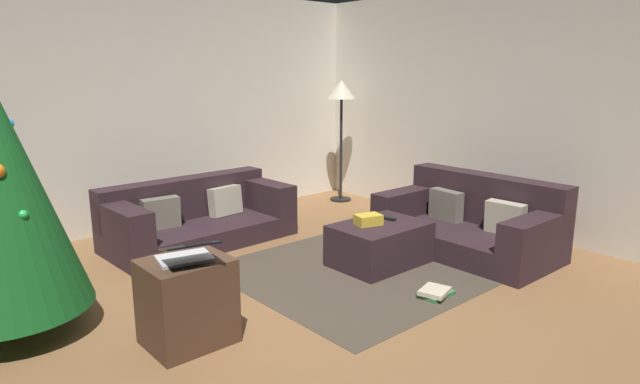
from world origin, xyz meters
The scene contains 13 objects.
ground_plane centered at (0.00, 0.00, 0.00)m, with size 6.40×6.40×0.00m, color brown.
rear_partition centered at (0.00, 3.14, 1.30)m, with size 6.40×0.12×2.60m, color silver.
corner_partition centered at (3.14, 0.00, 1.30)m, with size 0.12×6.40×2.60m, color silver.
couch_left centered at (0.37, 2.24, 0.25)m, with size 1.87×0.91×0.63m.
couch_right centered at (2.25, 0.23, 0.27)m, with size 0.92×1.67×0.72m.
ottoman centered at (1.29, 0.55, 0.19)m, with size 0.84×0.59×0.37m, color #2D1E23.
gift_box centered at (1.19, 0.60, 0.42)m, with size 0.22×0.16×0.09m, color gold.
tv_remote centered at (1.45, 0.60, 0.39)m, with size 0.05×0.16×0.02m, color black.
side_table centered at (-0.70, 0.37, 0.28)m, with size 0.52×0.44×0.56m, color #4C3323.
laptop centered at (-0.72, 0.32, 0.62)m, with size 0.40×0.45×0.17m.
book_stack centered at (1.08, -0.24, 0.03)m, with size 0.30×0.25×0.07m.
corner_lamp centered at (2.70, 2.56, 1.35)m, with size 0.36×0.36×1.59m.
area_rug centered at (1.29, 0.55, 0.00)m, with size 2.60×2.00×0.01m, color #463B2F.
Camera 1 is at (-2.16, -2.58, 1.72)m, focal length 30.25 mm.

